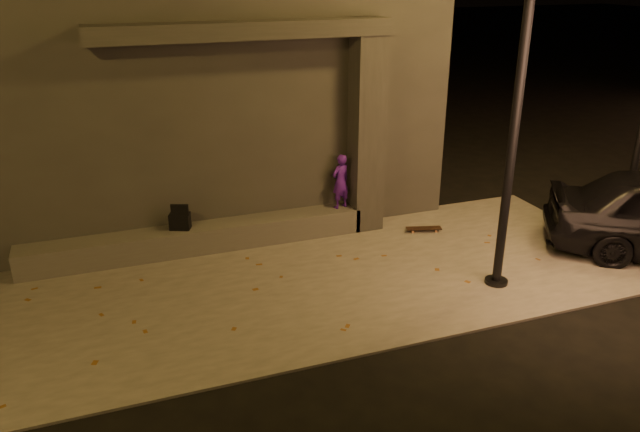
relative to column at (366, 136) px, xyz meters
name	(u,v)px	position (x,y,z in m)	size (l,w,h in m)	color
ground	(360,348)	(-1.70, -3.75, -1.84)	(120.00, 120.00, 0.00)	black
sidewalk	(311,281)	(-1.70, -1.75, -1.82)	(11.00, 4.40, 0.04)	#635D57
building	(191,78)	(-2.70, 2.74, 0.77)	(9.00, 5.10, 5.22)	#393734
ledge	(198,238)	(-3.20, 0.00, -1.58)	(6.00, 0.55, 0.45)	#585550
column	(366,136)	(0.00, 0.00, 0.00)	(0.55, 0.55, 3.60)	#393734
canopy	(244,30)	(-2.20, 0.05, 1.94)	(5.00, 0.70, 0.28)	#393734
skateboarder	(341,181)	(-0.50, 0.00, -0.83)	(0.38, 0.25, 1.04)	#4F179B
backpack	(180,220)	(-3.49, 0.00, -1.18)	(0.40, 0.33, 0.49)	black
skateboard	(424,228)	(0.96, -0.65, -1.74)	(0.69, 0.35, 0.07)	black
street_lamp_0	(525,38)	(1.04, -2.87, 1.99)	(0.36, 0.36, 6.71)	black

